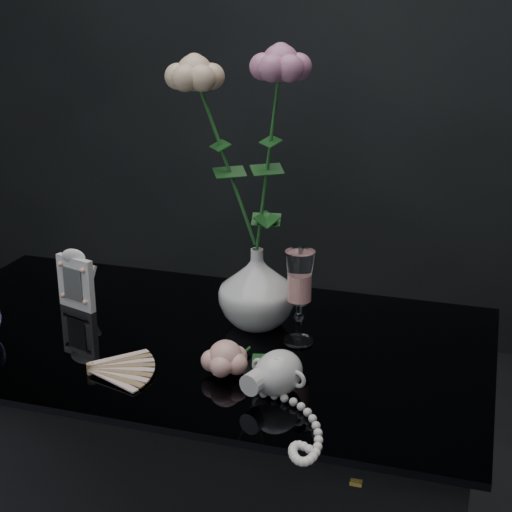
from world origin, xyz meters
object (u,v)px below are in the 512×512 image
(vase, at_px, (257,288))
(picture_frame, at_px, (76,279))
(loose_rose, at_px, (225,357))
(pearl_jar, at_px, (278,371))
(wine_glass, at_px, (299,298))

(vase, xyz_separation_m, picture_frame, (-0.35, -0.03, -0.01))
(loose_rose, bearing_deg, vase, 109.05)
(vase, bearing_deg, picture_frame, -175.31)
(picture_frame, distance_m, pearl_jar, 0.50)
(wine_glass, xyz_separation_m, loose_rose, (-0.08, -0.15, -0.06))
(wine_glass, bearing_deg, loose_rose, -119.55)
(picture_frame, relative_size, loose_rose, 0.71)
(loose_rose, xyz_separation_m, pearl_jar, (0.10, -0.03, 0.01))
(wine_glass, xyz_separation_m, picture_frame, (-0.45, 0.02, -0.02))
(pearl_jar, bearing_deg, picture_frame, 174.74)
(vase, relative_size, wine_glass, 0.87)
(vase, relative_size, loose_rose, 0.87)
(vase, height_order, pearl_jar, vase)
(picture_frame, height_order, loose_rose, picture_frame)
(vase, bearing_deg, pearl_jar, -65.30)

